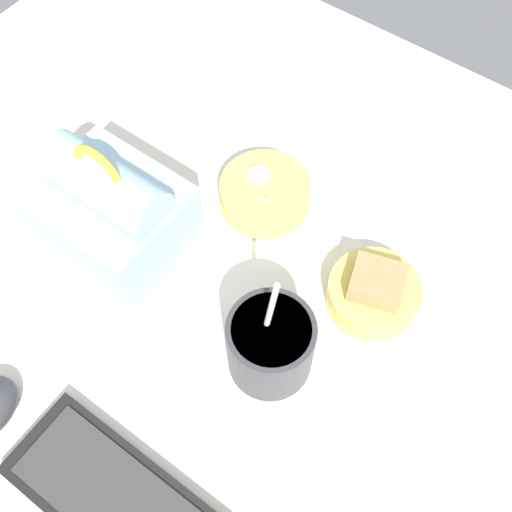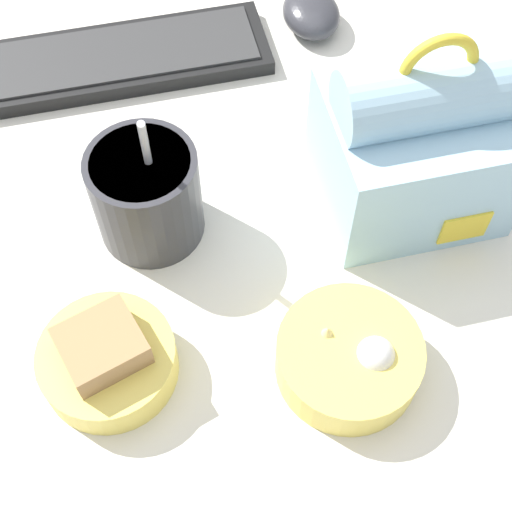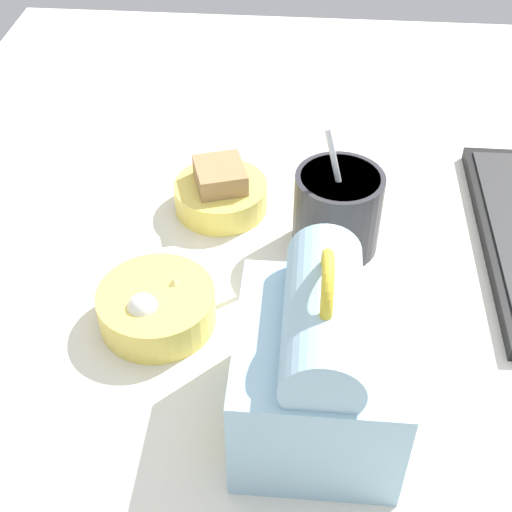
{
  "view_description": "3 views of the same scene",
  "coord_description": "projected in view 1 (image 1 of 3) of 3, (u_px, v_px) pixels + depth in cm",
  "views": [
    {
      "loc": [
        -20.03,
        29.09,
        77.79
      ],
      "look_at": [
        3.78,
        -3.79,
        7.0
      ],
      "focal_mm": 45.0,
      "sensor_mm": 36.0,
      "label": 1
    },
    {
      "loc": [
        -3.86,
        -36.75,
        61.13
      ],
      "look_at": [
        3.78,
        -3.79,
        7.0
      ],
      "focal_mm": 50.0,
      "sensor_mm": 36.0,
      "label": 2
    },
    {
      "loc": [
        61.51,
        1.07,
        59.66
      ],
      "look_at": [
        3.78,
        -3.79,
        7.0
      ],
      "focal_mm": 50.0,
      "sensor_mm": 36.0,
      "label": 3
    }
  ],
  "objects": [
    {
      "name": "desk_surface",
      "position": [
        262.0,
        314.0,
        0.84
      ],
      "size": [
        140.0,
        110.0,
        2.0
      ],
      "color": "silver",
      "rests_on": "ground"
    },
    {
      "name": "soup_cup",
      "position": [
        271.0,
        345.0,
        0.75
      ],
      "size": [
        10.37,
        10.37,
        16.86
      ],
      "color": "#333338",
      "rests_on": "desk_surface"
    },
    {
      "name": "lunch_bag",
      "position": [
        114.0,
        215.0,
        0.81
      ],
      "size": [
        17.14,
        15.03,
        20.77
      ],
      "color": "#9EC6DB",
      "rests_on": "desk_surface"
    },
    {
      "name": "bento_bowl_snacks",
      "position": [
        265.0,
        194.0,
        0.9
      ],
      "size": [
        12.67,
        12.67,
        5.52
      ],
      "color": "#EFD65B",
      "rests_on": "desk_surface"
    },
    {
      "name": "bento_bowl_sandwich",
      "position": [
        374.0,
        292.0,
        0.82
      ],
      "size": [
        11.93,
        11.93,
        6.53
      ],
      "color": "#EFD65B",
      "rests_on": "desk_surface"
    }
  ]
}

